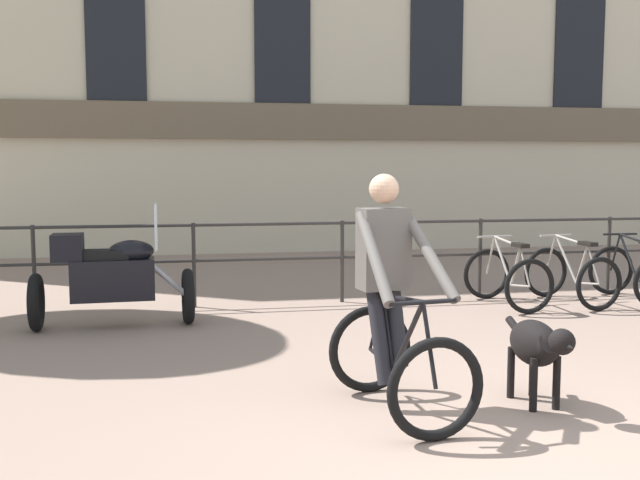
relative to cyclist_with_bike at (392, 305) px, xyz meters
The scene contains 8 objects.
ground_plane 1.39m from the cyclist_with_bike, 61.88° to the right, with size 60.00×60.00×0.00m, color gray.
canal_railing 4.21m from the cyclist_with_bike, 82.53° to the left, with size 15.05×0.05×1.05m.
cyclist_with_bike is the anchor object (origin of this frame).
dog 1.12m from the cyclist_with_bike, ahead, with size 0.32×0.90×0.64m.
parked_motorcycle 3.87m from the cyclist_with_bike, 125.14° to the left, with size 1.74×0.70×1.35m.
parked_bicycle_near_lamp 4.34m from the cyclist_with_bike, 54.49° to the left, with size 0.75×1.16×0.86m.
parked_bicycle_mid_left 4.90m from the cyclist_with_bike, 46.14° to the left, with size 0.82×1.19×0.86m.
parked_bicycle_mid_right 5.53m from the cyclist_with_bike, 39.62° to the left, with size 0.68×1.12×0.86m.
Camera 1 is at (-2.04, -4.08, 1.77)m, focal length 42.00 mm.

